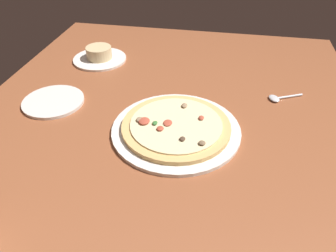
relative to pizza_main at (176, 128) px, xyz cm
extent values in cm
cube|color=brown|center=(-4.15, 3.42, -3.16)|extent=(150.00, 110.00, 4.00)
cylinder|color=silver|center=(0.01, -0.03, -0.66)|extent=(33.14, 33.14, 1.00)
cylinder|color=tan|center=(0.01, -0.03, 0.44)|extent=(27.90, 27.90, 1.20)
cylinder|color=beige|center=(0.01, -0.03, 1.24)|extent=(23.52, 23.52, 0.40)
ellipsoid|color=#AD4733|center=(-0.54, 2.04, 1.67)|extent=(2.76, 2.27, 0.47)
ellipsoid|color=#AD4733|center=(3.06, -6.08, 1.77)|extent=(1.84, 1.37, 0.66)
ellipsoid|color=#937556|center=(-0.60, 9.44, 1.79)|extent=(2.11, 1.56, 0.70)
ellipsoid|color=brown|center=(-6.94, -7.30, 1.78)|extent=(1.68, 1.65, 0.69)
ellipsoid|color=#4C3828|center=(-6.23, -2.57, 1.74)|extent=(1.63, 1.40, 0.60)
ellipsoid|color=#AD4733|center=(-1.08, 8.07, 1.83)|extent=(3.19, 2.90, 0.79)
ellipsoid|color=#937556|center=(7.94, -0.98, 1.77)|extent=(2.21, 1.57, 0.67)
ellipsoid|color=#387033|center=(-1.29, 5.19, 1.74)|extent=(1.70, 1.31, 0.60)
ellipsoid|color=#AD4733|center=(-3.28, 3.27, 1.75)|extent=(1.95, 1.75, 0.63)
cylinder|color=silver|center=(36.02, 33.89, -0.76)|extent=(18.87, 18.87, 0.80)
cylinder|color=#D1B784|center=(36.02, 33.89, 1.71)|extent=(8.97, 8.97, 4.14)
cylinder|color=silver|center=(6.67, 37.31, -0.71)|extent=(17.60, 17.60, 0.90)
ellipsoid|color=silver|center=(20.16, -25.98, -0.66)|extent=(4.81, 4.24, 1.00)
cylinder|color=silver|center=(22.16, -30.21, -0.81)|extent=(4.63, 8.76, 0.70)
camera|label=1|loc=(-64.77, -10.07, 50.39)|focal=34.49mm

